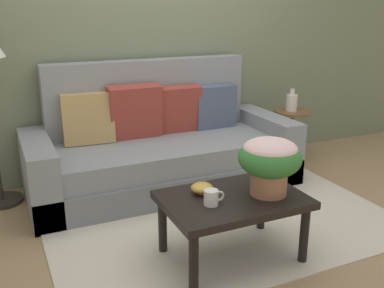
# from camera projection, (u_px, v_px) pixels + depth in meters

# --- Properties ---
(ground_plane) EXTENTS (14.00, 14.00, 0.00)m
(ground_plane) POSITION_uv_depth(u_px,v_px,m) (220.00, 220.00, 3.35)
(ground_plane) COLOR #997A56
(wall_back) EXTENTS (6.40, 0.12, 2.66)m
(wall_back) POSITION_uv_depth(u_px,v_px,m) (155.00, 29.00, 4.11)
(wall_back) COLOR slate
(wall_back) RESTS_ON ground
(area_rug) EXTENTS (2.52, 1.97, 0.01)m
(area_rug) POSITION_uv_depth(u_px,v_px,m) (213.00, 213.00, 3.45)
(area_rug) COLOR beige
(area_rug) RESTS_ON ground
(couch) EXTENTS (2.30, 0.94, 1.08)m
(couch) POSITION_uv_depth(u_px,v_px,m) (160.00, 149.00, 3.93)
(couch) COLOR slate
(couch) RESTS_ON ground
(coffee_table) EXTENTS (0.87, 0.60, 0.42)m
(coffee_table) POSITION_uv_depth(u_px,v_px,m) (233.00, 205.00, 2.76)
(coffee_table) COLOR black
(coffee_table) RESTS_ON ground
(side_table) EXTENTS (0.37, 0.37, 0.53)m
(side_table) POSITION_uv_depth(u_px,v_px,m) (292.00, 126.00, 4.54)
(side_table) COLOR brown
(side_table) RESTS_ON ground
(potted_plant) EXTENTS (0.39, 0.39, 0.36)m
(potted_plant) POSITION_uv_depth(u_px,v_px,m) (270.00, 159.00, 2.71)
(potted_plant) COLOR #A36B4C
(potted_plant) RESTS_ON coffee_table
(coffee_mug) EXTENTS (0.13, 0.09, 0.09)m
(coffee_mug) POSITION_uv_depth(u_px,v_px,m) (212.00, 197.00, 2.61)
(coffee_mug) COLOR white
(coffee_mug) RESTS_ON coffee_table
(snack_bowl) EXTENTS (0.14, 0.14, 0.07)m
(snack_bowl) POSITION_uv_depth(u_px,v_px,m) (202.00, 188.00, 2.77)
(snack_bowl) COLOR gold
(snack_bowl) RESTS_ON coffee_table
(table_vase) EXTENTS (0.11, 0.11, 0.22)m
(table_vase) POSITION_uv_depth(u_px,v_px,m) (292.00, 102.00, 4.46)
(table_vase) COLOR silver
(table_vase) RESTS_ON side_table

